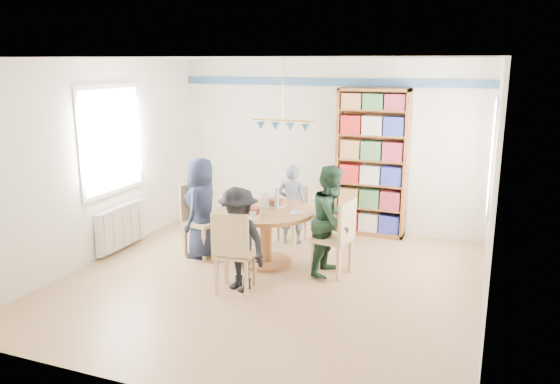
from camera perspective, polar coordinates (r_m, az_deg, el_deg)
The scene contains 14 objects.
ground at distance 6.90m, azimuth -1.21°, elevation -9.25°, with size 5.00×5.00×0.00m, color tan.
room_shell at distance 7.33m, azimuth -0.58°, elevation 5.53°, with size 5.00×5.00×5.00m.
radiator at distance 8.18m, azimuth -16.28°, elevation -3.49°, with size 0.12×1.00×0.60m.
dining_table at distance 7.28m, azimuth -1.47°, elevation -3.34°, with size 1.30×1.30×0.75m.
chair_left at distance 7.74m, azimuth -8.56°, elevation -2.46°, with size 0.54×0.54×1.01m.
chair_right at distance 6.93m, azimuth 6.12°, elevation -4.39°, with size 0.51×0.51×0.99m.
chair_far at distance 8.25m, azimuth 1.54°, elevation -1.93°, with size 0.47×0.47×0.85m.
chair_near at distance 6.38m, azimuth -4.92°, elevation -5.93°, with size 0.50×0.50×1.00m.
person_left at distance 7.60m, azimuth -8.18°, elevation -1.63°, with size 0.68×0.44×1.40m, color #171D33.
person_right at distance 6.94m, azimuth 5.46°, elevation -2.96°, with size 0.69×0.53×1.41m, color #183121.
person_far at distance 8.10m, azimuth 1.23°, elevation -1.27°, with size 0.44×0.29×1.20m, color gray.
person_near at distance 6.45m, azimuth -4.36°, elevation -4.97°, with size 0.81×0.47×1.26m, color black.
bookshelf at distance 8.53m, azimuth 9.56°, elevation 2.87°, with size 1.08×0.32×2.27m.
tableware at distance 7.24m, azimuth -1.57°, elevation -1.35°, with size 1.04×1.04×0.27m.
Camera 1 is at (2.43, -5.87, 2.67)m, focal length 35.00 mm.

